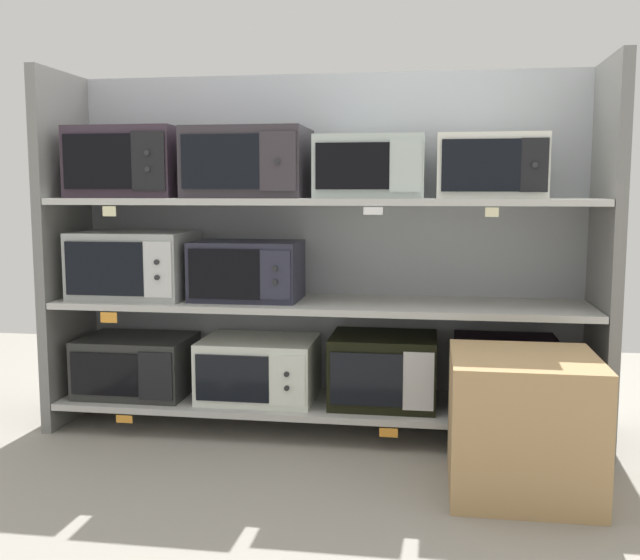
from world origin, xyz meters
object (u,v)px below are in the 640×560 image
object	(u,v)px
microwave_2	(383,370)
microwave_8	(371,167)
microwave_4	(135,264)
shipping_carton	(523,424)
microwave_5	(247,270)
microwave_6	(129,163)
microwave_7	(249,163)
microwave_9	(490,167)
microwave_0	(137,365)
microwave_3	(505,374)
microwave_1	(259,369)

from	to	relation	value
microwave_2	microwave_8	world-z (taller)	microwave_8
microwave_4	shipping_carton	xyz separation A→B (m)	(1.78, -0.58, -0.52)
microwave_5	microwave_6	xyz separation A→B (m)	(-0.58, 0.00, 0.51)
shipping_carton	microwave_7	bearing A→B (deg)	154.21
microwave_2	microwave_9	bearing A→B (deg)	-0.03
microwave_6	microwave_8	bearing A→B (deg)	0.01
microwave_4	microwave_9	xyz separation A→B (m)	(1.68, -0.00, 0.46)
microwave_0	microwave_3	distance (m)	1.78
microwave_5	microwave_8	distance (m)	0.76
microwave_0	microwave_2	world-z (taller)	microwave_2
microwave_1	microwave_4	bearing A→B (deg)	-179.98
microwave_1	microwave_3	xyz separation A→B (m)	(1.16, -0.00, 0.02)
microwave_7	microwave_6	bearing A→B (deg)	-180.00
microwave_7	microwave_9	bearing A→B (deg)	-0.01
microwave_0	shipping_carton	size ratio (longest dim) A/B	0.97
microwave_7	microwave_9	world-z (taller)	microwave_7
microwave_2	microwave_6	bearing A→B (deg)	-180.00
microwave_1	microwave_2	xyz separation A→B (m)	(0.60, 0.00, 0.02)
microwave_0	microwave_3	xyz separation A→B (m)	(1.78, -0.00, 0.02)
microwave_3	microwave_5	xyz separation A→B (m)	(-1.21, -0.00, 0.46)
microwave_3	microwave_6	size ratio (longest dim) A/B	0.89
microwave_4	microwave_5	bearing A→B (deg)	-0.02
microwave_6	microwave_1	bearing A→B (deg)	0.00
microwave_1	microwave_8	world-z (taller)	microwave_8
microwave_0	microwave_6	size ratio (longest dim) A/B	1.03
microwave_0	microwave_2	distance (m)	1.22
microwave_0	microwave_7	world-z (taller)	microwave_7
microwave_4	microwave_7	world-z (taller)	microwave_7
microwave_7	microwave_3	bearing A→B (deg)	-0.01
microwave_5	microwave_4	bearing A→B (deg)	179.98
microwave_9	shipping_carton	distance (m)	1.15
microwave_3	microwave_9	bearing A→B (deg)	-179.97
microwave_1	microwave_7	xyz separation A→B (m)	(-0.04, 0.00, 0.98)
microwave_2	microwave_1	bearing A→B (deg)	-179.99
microwave_8	microwave_9	distance (m)	0.53
microwave_3	microwave_6	world-z (taller)	microwave_6
microwave_9	microwave_4	bearing A→B (deg)	180.00
microwave_0	microwave_9	xyz separation A→B (m)	(1.69, -0.00, 0.96)
microwave_1	microwave_3	world-z (taller)	microwave_3
microwave_1	microwave_2	size ratio (longest dim) A/B	1.11
microwave_9	microwave_7	bearing A→B (deg)	179.99
microwave_0	microwave_8	world-z (taller)	microwave_8
microwave_5	microwave_6	world-z (taller)	microwave_6
microwave_5	microwave_7	bearing A→B (deg)	1.50
microwave_2	shipping_carton	world-z (taller)	shipping_carton
microwave_2	microwave_8	xyz separation A→B (m)	(-0.07, 0.00, 0.94)
microwave_2	microwave_4	bearing A→B (deg)	-179.99
microwave_8	microwave_6	bearing A→B (deg)	-179.99
microwave_1	microwave_5	bearing A→B (deg)	-179.63
microwave_8	microwave_5	bearing A→B (deg)	-179.95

